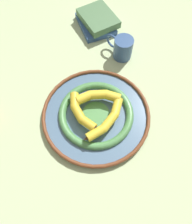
{
  "coord_description": "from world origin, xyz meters",
  "views": [
    {
      "loc": [
        -0.18,
        0.29,
        0.73
      ],
      "look_at": [
        0.02,
        0.01,
        0.04
      ],
      "focal_mm": 35.0,
      "sensor_mm": 36.0,
      "label": 1
    }
  ],
  "objects_px": {
    "banana_a": "(80,112)",
    "coffee_mug": "(122,48)",
    "decorative_bowl": "(96,114)",
    "banana_c": "(99,96)",
    "book_stack": "(97,21)",
    "banana_b": "(107,121)"
  },
  "relations": [
    {
      "from": "decorative_bowl",
      "to": "banana_a",
      "type": "bearing_deg",
      "value": 42.28
    },
    {
      "from": "banana_b",
      "to": "book_stack",
      "type": "relative_size",
      "value": 0.92
    },
    {
      "from": "decorative_bowl",
      "to": "book_stack",
      "type": "xyz_separation_m",
      "value": [
        0.28,
        -0.38,
        0.01
      ]
    },
    {
      "from": "decorative_bowl",
      "to": "banana_c",
      "type": "xyz_separation_m",
      "value": [
        0.02,
        -0.05,
        0.04
      ]
    },
    {
      "from": "banana_a",
      "to": "banana_b",
      "type": "bearing_deg",
      "value": 40.05
    },
    {
      "from": "banana_b",
      "to": "book_stack",
      "type": "bearing_deg",
      "value": 40.8
    },
    {
      "from": "coffee_mug",
      "to": "book_stack",
      "type": "bearing_deg",
      "value": -17.16
    },
    {
      "from": "decorative_bowl",
      "to": "banana_a",
      "type": "distance_m",
      "value": 0.07
    },
    {
      "from": "banana_c",
      "to": "book_stack",
      "type": "relative_size",
      "value": 0.68
    },
    {
      "from": "banana_a",
      "to": "banana_c",
      "type": "distance_m",
      "value": 0.09
    },
    {
      "from": "banana_a",
      "to": "banana_c",
      "type": "relative_size",
      "value": 1.09
    },
    {
      "from": "decorative_bowl",
      "to": "banana_c",
      "type": "distance_m",
      "value": 0.07
    },
    {
      "from": "banana_c",
      "to": "book_stack",
      "type": "distance_m",
      "value": 0.41
    },
    {
      "from": "decorative_bowl",
      "to": "coffee_mug",
      "type": "relative_size",
      "value": 3.08
    },
    {
      "from": "banana_b",
      "to": "decorative_bowl",
      "type": "bearing_deg",
      "value": 78.87
    },
    {
      "from": "banana_a",
      "to": "book_stack",
      "type": "height_order",
      "value": "banana_a"
    },
    {
      "from": "banana_a",
      "to": "coffee_mug",
      "type": "distance_m",
      "value": 0.34
    },
    {
      "from": "decorative_bowl",
      "to": "book_stack",
      "type": "height_order",
      "value": "book_stack"
    },
    {
      "from": "banana_a",
      "to": "coffee_mug",
      "type": "xyz_separation_m",
      "value": [
        0.04,
        -0.33,
        -0.0
      ]
    },
    {
      "from": "banana_c",
      "to": "book_stack",
      "type": "bearing_deg",
      "value": -92.22
    },
    {
      "from": "banana_a",
      "to": "banana_c",
      "type": "bearing_deg",
      "value": 102.92
    },
    {
      "from": "banana_c",
      "to": "coffee_mug",
      "type": "xyz_separation_m",
      "value": [
        0.06,
        -0.24,
        -0.0
      ]
    }
  ]
}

